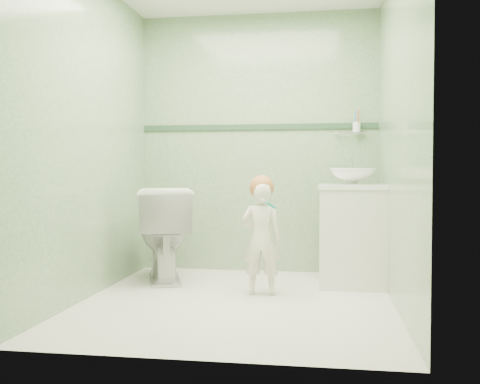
# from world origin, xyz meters

# --- Properties ---
(ground) EXTENTS (2.50, 2.50, 0.00)m
(ground) POSITION_xyz_m (0.00, 0.00, 0.00)
(ground) COLOR silver
(ground) RESTS_ON ground
(room_shell) EXTENTS (2.50, 2.54, 2.40)m
(room_shell) POSITION_xyz_m (0.00, 0.00, 1.20)
(room_shell) COLOR gray
(room_shell) RESTS_ON ground
(trim_stripe) EXTENTS (2.20, 0.02, 0.05)m
(trim_stripe) POSITION_xyz_m (0.00, 1.24, 1.35)
(trim_stripe) COLOR #2B4C32
(trim_stripe) RESTS_ON room_shell
(vanity) EXTENTS (0.52, 0.50, 0.80)m
(vanity) POSITION_xyz_m (0.84, 0.70, 0.40)
(vanity) COLOR white
(vanity) RESTS_ON ground
(counter) EXTENTS (0.54, 0.52, 0.04)m
(counter) POSITION_xyz_m (0.84, 0.70, 0.81)
(counter) COLOR white
(counter) RESTS_ON vanity
(basin) EXTENTS (0.37, 0.37, 0.13)m
(basin) POSITION_xyz_m (0.84, 0.70, 0.89)
(basin) COLOR white
(basin) RESTS_ON counter
(faucet) EXTENTS (0.03, 0.13, 0.18)m
(faucet) POSITION_xyz_m (0.84, 0.89, 0.97)
(faucet) COLOR silver
(faucet) RESTS_ON counter
(cup_holder) EXTENTS (0.26, 0.07, 0.21)m
(cup_holder) POSITION_xyz_m (0.89, 1.18, 1.33)
(cup_holder) COLOR silver
(cup_holder) RESTS_ON room_shell
(toilet) EXTENTS (0.68, 0.89, 0.80)m
(toilet) POSITION_xyz_m (-0.74, 0.67, 0.40)
(toilet) COLOR white
(toilet) RESTS_ON ground
(toddler) EXTENTS (0.32, 0.21, 0.85)m
(toddler) POSITION_xyz_m (0.15, 0.25, 0.42)
(toddler) COLOR silver
(toddler) RESTS_ON ground
(hair_cap) EXTENTS (0.19, 0.19, 0.19)m
(hair_cap) POSITION_xyz_m (0.15, 0.28, 0.81)
(hair_cap) COLOR #B16A35
(hair_cap) RESTS_ON toddler
(teal_toothbrush) EXTENTS (0.11, 0.13, 0.08)m
(teal_toothbrush) POSITION_xyz_m (0.23, 0.13, 0.69)
(teal_toothbrush) COLOR #099987
(teal_toothbrush) RESTS_ON toddler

